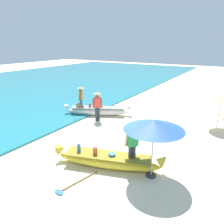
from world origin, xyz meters
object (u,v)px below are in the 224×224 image
Objects in this scene: person_vendor_hatted at (97,104)px; person_tourist_customer at (132,144)px; person_vendor_assistant at (81,97)px; boat_yellow_foreground at (108,160)px; paddle at (73,185)px; boat_white_midground at (98,111)px; patio_umbrella_large at (154,125)px.

person_tourist_customer is (4.04, -3.56, -0.03)m from person_vendor_hatted.
person_vendor_assistant is (-1.79, 0.69, 0.01)m from person_vendor_hatted.
boat_yellow_foreground is 2.31× the size of person_vendor_assistant.
person_vendor_hatted reaches higher than person_tourist_customer.
person_tourist_customer is at bearing -41.38° from person_vendor_hatted.
person_tourist_customer is at bearing 23.81° from boat_yellow_foreground.
person_vendor_hatted is 5.38m from person_tourist_customer.
person_tourist_customer is 1.04× the size of paddle.
boat_white_midground is at bearing 128.77° from boat_yellow_foreground.
paddle is (-1.17, -1.90, -0.95)m from person_tourist_customer.
person_vendor_assistant reaches higher than person_tourist_customer.
paddle is (-0.36, -1.54, -0.24)m from boat_yellow_foreground.
boat_white_midground is 7.17m from patio_umbrella_large.
person_tourist_customer is 2.42m from paddle.
person_vendor_assistant is 7.79m from paddle.
person_vendor_assistant reaches higher than person_vendor_hatted.
patio_umbrella_large is at bearing 42.90° from paddle.
boat_yellow_foreground is 1.14m from person_tourist_customer.
boat_white_midground is 1.91× the size of patio_umbrella_large.
person_tourist_customer is (0.81, 0.36, 0.71)m from boat_yellow_foreground.
person_vendor_hatted is 0.99× the size of person_vendor_assistant.
boat_white_midground is 2.23× the size of person_vendor_hatted.
person_vendor_assistant reaches higher than boat_yellow_foreground.
boat_white_midground is 2.35× the size of paddle.
boat_white_midground is at bearing 136.53° from person_tourist_customer.
boat_white_midground is at bearing 118.74° from paddle.
boat_yellow_foreground is at bearing -51.23° from boat_white_midground.
person_vendor_hatted is at bearing 138.62° from person_tourist_customer.
boat_yellow_foreground is at bearing -156.19° from person_tourist_customer.
patio_umbrella_large is at bearing 9.64° from boat_yellow_foreground.
person_tourist_customer reaches higher than boat_white_midground.
paddle is at bearing -61.26° from boat_white_midground.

